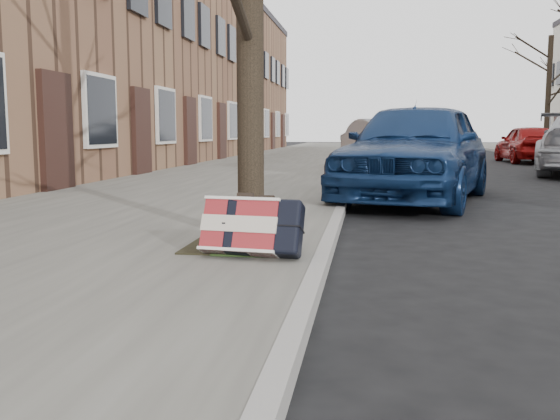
# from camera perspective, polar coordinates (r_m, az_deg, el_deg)

# --- Properties ---
(ground) EXTENTS (120.00, 120.00, 0.00)m
(ground) POSITION_cam_1_polar(r_m,az_deg,el_deg) (4.23, 20.13, -8.41)
(ground) COLOR black
(ground) RESTS_ON ground
(near_sidewalk) EXTENTS (5.00, 70.00, 0.12)m
(near_sidewalk) POSITION_cam_1_polar(r_m,az_deg,el_deg) (19.23, -0.28, 4.11)
(near_sidewalk) COLOR slate
(near_sidewalk) RESTS_ON ground
(house_near) EXTENTS (6.80, 40.00, 7.00)m
(house_near) POSITION_cam_1_polar(r_m,az_deg,el_deg) (21.94, -15.73, 13.23)
(house_near) COLOR brown
(house_near) RESTS_ON ground
(dirt_patch) EXTENTS (0.85, 0.85, 0.02)m
(dirt_patch) POSITION_cam_1_polar(r_m,az_deg,el_deg) (5.40, -3.91, -3.27)
(dirt_patch) COLOR black
(dirt_patch) RESTS_ON near_sidewalk
(suitcase_red) EXTENTS (0.65, 0.41, 0.47)m
(suitcase_red) POSITION_cam_1_polar(r_m,az_deg,el_deg) (4.94, -3.52, -1.58)
(suitcase_red) COLOR maroon
(suitcase_red) RESTS_ON near_sidewalk
(suitcase_navy) EXTENTS (0.65, 0.42, 0.48)m
(suitcase_navy) POSITION_cam_1_polar(r_m,az_deg,el_deg) (4.90, -1.52, -1.55)
(suitcase_navy) COLOR black
(suitcase_navy) RESTS_ON near_sidewalk
(car_near_front) EXTENTS (3.06, 5.05, 1.61)m
(car_near_front) POSITION_cam_1_polar(r_m,az_deg,el_deg) (10.13, 12.38, 5.34)
(car_near_front) COLOR navy
(car_near_front) RESTS_ON ground
(car_near_mid) EXTENTS (2.82, 4.53, 1.41)m
(car_near_mid) POSITION_cam_1_polar(r_m,az_deg,el_deg) (15.69, 10.31, 5.64)
(car_near_mid) COLOR #A9ABB1
(car_near_mid) RESTS_ON ground
(car_near_back) EXTENTS (3.91, 5.65, 1.43)m
(car_near_back) POSITION_cam_1_polar(r_m,az_deg,el_deg) (25.71, 10.02, 6.26)
(car_near_back) COLOR #323236
(car_near_back) RESTS_ON ground
(car_far_back) EXTENTS (1.70, 3.97, 1.34)m
(car_far_back) POSITION_cam_1_polar(r_m,az_deg,el_deg) (23.55, 21.70, 5.66)
(car_far_back) COLOR maroon
(car_far_back) RESTS_ON ground
(tree_far_c) EXTENTS (0.24, 0.24, 5.30)m
(tree_far_c) POSITION_cam_1_polar(r_m,az_deg,el_deg) (31.61, 23.32, 9.67)
(tree_far_c) COLOR black
(tree_far_c) RESTS_ON far_sidewalk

